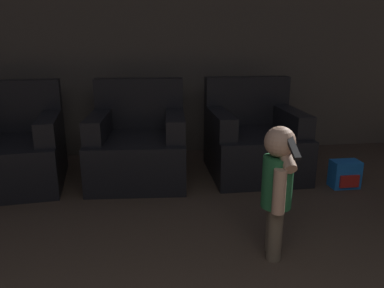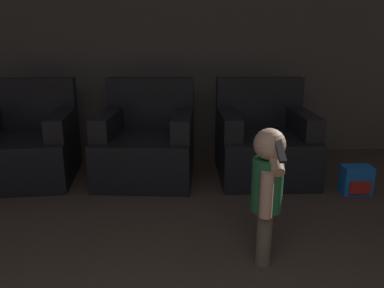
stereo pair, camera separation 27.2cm
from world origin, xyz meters
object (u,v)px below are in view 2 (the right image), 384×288
(armchair_left, at_px, (27,145))
(armchair_right, at_px, (263,143))
(toy_backpack, at_px, (356,180))
(armchair_middle, at_px, (147,144))
(person_toddler, at_px, (267,186))

(armchair_left, xyz_separation_m, armchair_right, (2.20, 0.00, 0.00))
(armchair_left, relative_size, armchair_right, 1.05)
(armchair_left, relative_size, toy_backpack, 3.87)
(armchair_middle, xyz_separation_m, toy_backpack, (1.78, -0.49, -0.19))
(armchair_middle, distance_m, armchair_right, 1.09)
(toy_backpack, bearing_deg, armchair_right, 144.72)
(armchair_left, bearing_deg, toy_backpack, -15.01)
(person_toddler, bearing_deg, armchair_right, -177.45)
(armchair_right, bearing_deg, person_toddler, -101.75)
(toy_backpack, bearing_deg, armchair_middle, 164.73)
(person_toddler, bearing_deg, armchair_middle, -136.60)
(armchair_left, height_order, armchair_middle, same)
(armchair_middle, height_order, person_toddler, armchair_middle)
(armchair_right, relative_size, person_toddler, 1.12)
(person_toddler, bearing_deg, armchair_left, -112.63)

